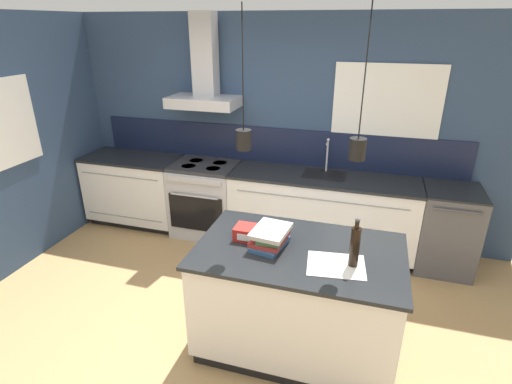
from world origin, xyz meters
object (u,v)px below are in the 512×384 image
Objects in this scene: oven_range at (206,199)px; bottle_on_island at (355,246)px; dishwasher at (446,229)px; red_supply_box at (248,233)px; book_stack at (271,237)px.

bottle_on_island reaches higher than oven_range.
dishwasher is 4.49× the size of red_supply_box.
book_stack is (1.24, -1.60, 0.53)m from oven_range.
oven_range is 4.49× the size of red_supply_box.
red_supply_box is (-0.82, 0.15, -0.10)m from bottle_on_island.
book_stack is (-0.63, 0.11, -0.08)m from bottle_on_island.
oven_range is 2.60m from bottle_on_island.
oven_range is 2.52× the size of bottle_on_island.
oven_range is 1.94m from red_supply_box.
red_supply_box is at bearing 166.81° from book_stack.
oven_range and dishwasher have the same top height.
oven_range is 2.77m from dishwasher.
book_stack is at bearing -13.19° from red_supply_box.
bottle_on_island reaches higher than book_stack.
bottle_on_island reaches higher than dishwasher.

